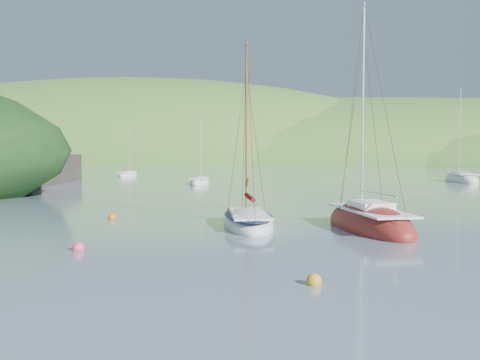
# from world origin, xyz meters

# --- Properties ---
(ground) EXTENTS (700.00, 700.00, 0.00)m
(ground) POSITION_xyz_m (0.00, 0.00, 0.00)
(ground) COLOR slate
(ground) RESTS_ON ground
(shoreline_hills) EXTENTS (690.00, 135.00, 56.00)m
(shoreline_hills) POSITION_xyz_m (-9.66, 172.42, 0.00)
(shoreline_hills) COLOR #2C6827
(shoreline_hills) RESTS_ON ground
(daysailer_white) EXTENTS (3.86, 7.21, 10.52)m
(daysailer_white) POSITION_xyz_m (0.80, 8.66, 0.23)
(daysailer_white) COLOR white
(daysailer_white) RESTS_ON ground
(sloop_red) EXTENTS (5.17, 9.03, 12.65)m
(sloop_red) POSITION_xyz_m (7.02, 8.47, 0.23)
(sloop_red) COLOR maroon
(sloop_red) RESTS_ON ground
(distant_sloop_a) EXTENTS (2.55, 6.44, 9.04)m
(distant_sloop_a) POSITION_xyz_m (-8.66, 43.78, 0.16)
(distant_sloop_a) COLOR white
(distant_sloop_a) RESTS_ON ground
(distant_sloop_b) EXTENTS (3.33, 9.26, 13.17)m
(distant_sloop_b) POSITION_xyz_m (23.94, 52.44, 0.21)
(distant_sloop_b) COLOR white
(distant_sloop_b) RESTS_ON ground
(distant_sloop_c) EXTENTS (2.30, 5.89, 8.28)m
(distant_sloop_c) POSITION_xyz_m (-23.48, 61.46, 0.15)
(distant_sloop_c) COLOR white
(distant_sloop_c) RESTS_ON ground
(mooring_buoys) EXTENTS (22.63, 14.56, 0.50)m
(mooring_buoys) POSITION_xyz_m (1.05, 4.00, 0.12)
(mooring_buoys) COLOR gold
(mooring_buoys) RESTS_ON ground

